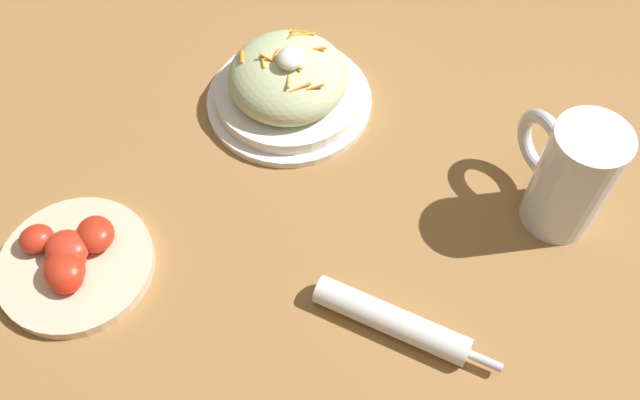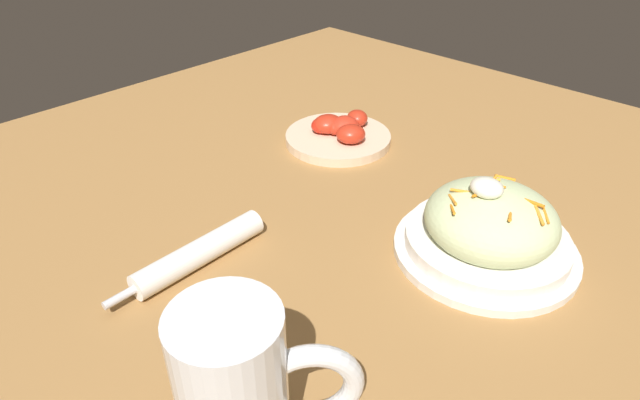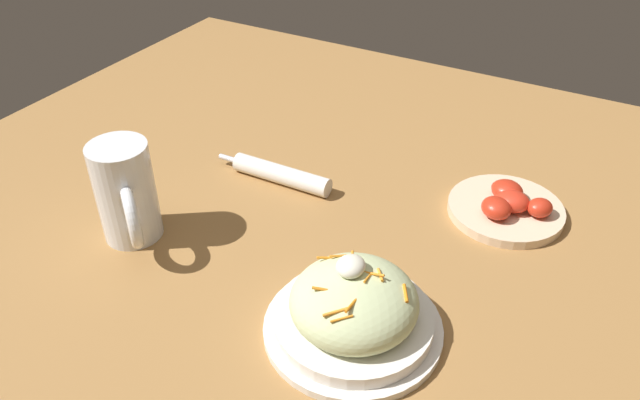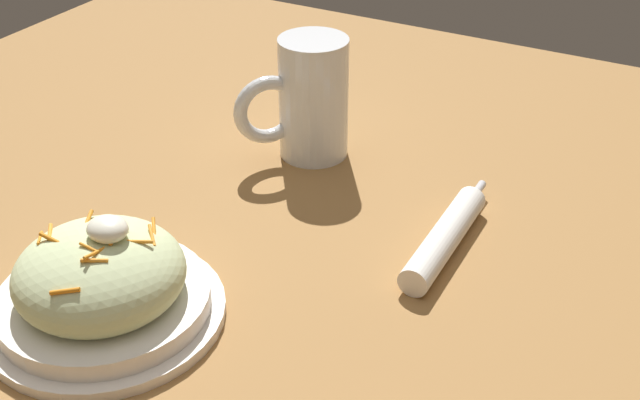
{
  "view_description": "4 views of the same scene",
  "coord_description": "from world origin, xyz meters",
  "px_view_note": "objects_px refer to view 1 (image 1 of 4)",
  "views": [
    {
      "loc": [
        0.44,
        0.19,
        0.69
      ],
      "look_at": [
        0.06,
        0.0,
        0.06
      ],
      "focal_mm": 38.59,
      "sensor_mm": 36.0,
      "label": 1
    },
    {
      "loc": [
        -0.3,
        0.39,
        0.41
      ],
      "look_at": [
        0.06,
        0.0,
        0.06
      ],
      "focal_mm": 30.34,
      "sensor_mm": 36.0,
      "label": 2
    },
    {
      "loc": [
        -0.57,
        -0.34,
        0.57
      ],
      "look_at": [
        0.02,
        -0.01,
        0.08
      ],
      "focal_mm": 34.79,
      "sensor_mm": 36.0,
      "label": 3
    },
    {
      "loc": [
        0.36,
        -0.54,
        0.5
      ],
      "look_at": [
        0.05,
        0.03,
        0.09
      ],
      "focal_mm": 46.57,
      "sensor_mm": 36.0,
      "label": 4
    }
  ],
  "objects_px": {
    "salad_plate": "(288,85)",
    "tomato_plate": "(73,260)",
    "napkin_roll": "(393,321)",
    "beer_mug": "(569,180)"
  },
  "relations": [
    {
      "from": "napkin_roll",
      "to": "tomato_plate",
      "type": "distance_m",
      "value": 0.36
    },
    {
      "from": "salad_plate",
      "to": "beer_mug",
      "type": "bearing_deg",
      "value": 88.06
    },
    {
      "from": "napkin_roll",
      "to": "salad_plate",
      "type": "bearing_deg",
      "value": -133.12
    },
    {
      "from": "tomato_plate",
      "to": "beer_mug",
      "type": "bearing_deg",
      "value": 124.25
    },
    {
      "from": "salad_plate",
      "to": "beer_mug",
      "type": "height_order",
      "value": "beer_mug"
    },
    {
      "from": "napkin_roll",
      "to": "tomato_plate",
      "type": "bearing_deg",
      "value": -74.92
    },
    {
      "from": "salad_plate",
      "to": "napkin_roll",
      "type": "distance_m",
      "value": 0.34
    },
    {
      "from": "salad_plate",
      "to": "tomato_plate",
      "type": "bearing_deg",
      "value": -16.84
    },
    {
      "from": "tomato_plate",
      "to": "napkin_roll",
      "type": "bearing_deg",
      "value": 105.08
    },
    {
      "from": "salad_plate",
      "to": "tomato_plate",
      "type": "relative_size",
      "value": 1.25
    }
  ]
}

